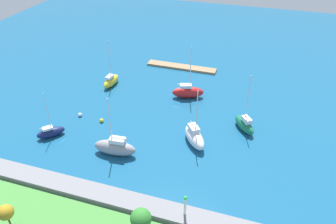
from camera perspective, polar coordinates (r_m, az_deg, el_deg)
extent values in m
plane|color=#19567F|center=(78.20, 2.13, 2.79)|extent=(160.00, 160.00, 0.00)
cube|color=#997A56|center=(91.32, 2.35, 7.83)|extent=(19.20, 2.85, 0.57)
cube|color=gray|center=(53.22, -8.33, -14.90)|extent=(56.76, 3.45, 1.26)
cylinder|color=silver|center=(49.00, 2.98, -16.12)|extent=(0.36, 0.36, 3.20)
sphere|color=green|center=(47.60, 3.04, -14.69)|extent=(0.56, 0.56, 0.56)
sphere|color=#337F2D|center=(45.80, -4.74, -17.98)|extent=(2.90, 2.90, 2.90)
cylinder|color=brown|center=(53.26, -25.87, -16.71)|extent=(0.25, 0.25, 2.45)
sphere|color=#AD841E|center=(51.92, -26.40, -15.36)|extent=(2.23, 2.23, 2.23)
ellipsoid|color=#141E4C|center=(68.82, -19.68, -3.37)|extent=(5.16, 5.27, 1.87)
cube|color=silver|center=(68.13, -20.22, -2.68)|extent=(2.19, 2.22, 0.47)
cylinder|color=silver|center=(66.14, -20.26, 0.10)|extent=(0.13, 0.13, 7.99)
cylinder|color=silver|center=(67.89, -20.67, -2.53)|extent=(1.70, 1.77, 0.10)
ellipsoid|color=yellow|center=(83.33, -9.85, 5.30)|extent=(2.55, 6.38, 2.32)
cube|color=silver|center=(82.29, -10.12, 6.03)|extent=(1.42, 2.33, 0.58)
cylinder|color=silver|center=(81.00, -10.13, 9.01)|extent=(0.15, 0.15, 9.32)
cylinder|color=silver|center=(81.83, -10.27, 6.19)|extent=(0.28, 2.32, 0.12)
ellipsoid|color=red|center=(77.09, 3.48, 3.43)|extent=(7.74, 4.62, 2.72)
cube|color=silver|center=(76.19, 3.08, 4.55)|extent=(2.97, 2.21, 0.73)
cylinder|color=silver|center=(74.10, 3.93, 7.67)|extent=(0.18, 0.18, 10.00)
cylinder|color=silver|center=(75.91, 2.72, 4.88)|extent=(2.79, 1.05, 0.14)
ellipsoid|color=#19724C|center=(68.26, 13.11, -2.18)|extent=(5.47, 6.23, 2.32)
cube|color=silver|center=(67.01, 13.51, -1.31)|extent=(2.36, 2.55, 0.91)
cylinder|color=silver|center=(65.16, 13.65, 2.31)|extent=(0.15, 0.15, 9.90)
cylinder|color=silver|center=(66.43, 13.74, -1.05)|extent=(1.54, 1.94, 0.12)
ellipsoid|color=gray|center=(61.15, -9.20, -6.15)|extent=(8.12, 3.26, 2.92)
cube|color=silver|center=(59.77, -8.79, -4.88)|extent=(2.97, 1.80, 0.81)
cylinder|color=silver|center=(57.66, -10.10, -1.52)|extent=(0.19, 0.19, 9.07)
cylinder|color=silver|center=(59.30, -8.46, -4.53)|extent=(2.90, 0.39, 0.15)
ellipsoid|color=white|center=(63.01, 4.62, -4.40)|extent=(6.40, 7.39, 2.86)
cube|color=silver|center=(62.33, 4.50, -2.78)|extent=(2.81, 3.03, 0.78)
cylinder|color=silver|center=(59.22, 5.02, -0.04)|extent=(0.17, 0.17, 9.16)
cylinder|color=silver|center=(62.26, 4.40, -2.21)|extent=(1.62, 2.13, 0.14)
sphere|color=yellow|center=(70.41, -11.47, -1.45)|extent=(0.84, 0.84, 0.84)
sphere|color=white|center=(73.25, -15.05, -0.46)|extent=(0.85, 0.85, 0.85)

